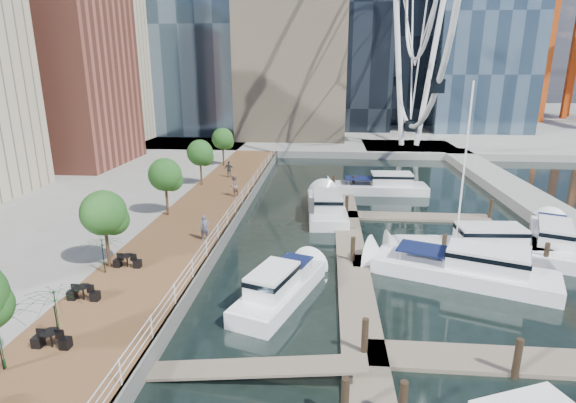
# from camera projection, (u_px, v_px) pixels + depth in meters

# --- Properties ---
(ground) EXTENTS (520.00, 520.00, 0.00)m
(ground) POSITION_uv_depth(u_px,v_px,m) (299.00, 327.00, 21.90)
(ground) COLOR black
(ground) RESTS_ON ground
(boardwalk) EXTENTS (6.00, 60.00, 1.00)m
(boardwalk) POSITION_uv_depth(u_px,v_px,m) (201.00, 218.00, 36.86)
(boardwalk) COLOR brown
(boardwalk) RESTS_ON ground
(seawall) EXTENTS (0.25, 60.00, 1.00)m
(seawall) POSITION_uv_depth(u_px,v_px,m) (237.00, 219.00, 36.62)
(seawall) COLOR #595954
(seawall) RESTS_ON ground
(land_far) EXTENTS (200.00, 114.00, 1.00)m
(land_far) POSITION_uv_depth(u_px,v_px,m) (323.00, 117.00, 119.42)
(land_far) COLOR gray
(land_far) RESTS_ON ground
(breakwater) EXTENTS (4.00, 60.00, 1.00)m
(breakwater) POSITION_uv_depth(u_px,v_px,m) (541.00, 209.00, 39.25)
(breakwater) COLOR gray
(breakwater) RESTS_ON ground
(pier) EXTENTS (14.00, 12.00, 1.00)m
(pier) POSITION_uv_depth(u_px,v_px,m) (409.00, 149.00, 70.39)
(pier) COLOR gray
(pier) RESTS_ON ground
(railing) EXTENTS (0.10, 60.00, 1.05)m
(railing) POSITION_uv_depth(u_px,v_px,m) (235.00, 207.00, 36.34)
(railing) COLOR white
(railing) RESTS_ON boardwalk
(floating_docks) EXTENTS (16.00, 34.00, 2.60)m
(floating_docks) POSITION_uv_depth(u_px,v_px,m) (424.00, 247.00, 30.66)
(floating_docks) COLOR #6D6051
(floating_docks) RESTS_ON ground
(street_trees) EXTENTS (2.60, 42.60, 4.60)m
(street_trees) POSITION_uv_depth(u_px,v_px,m) (165.00, 175.00, 35.06)
(street_trees) COLOR #3F2B1C
(street_trees) RESTS_ON ground
(cafe_tables) EXTENTS (2.50, 13.70, 0.74)m
(cafe_tables) POSITION_uv_depth(u_px,v_px,m) (69.00, 314.00, 20.46)
(cafe_tables) COLOR black
(cafe_tables) RESTS_ON ground
(yacht_foreground) EXTENTS (11.81, 7.03, 2.15)m
(yacht_foreground) POSITION_uv_depth(u_px,v_px,m) (462.00, 279.00, 27.01)
(yacht_foreground) COLOR white
(yacht_foreground) RESTS_ON ground
(pedestrian_near) EXTENTS (0.73, 0.61, 1.72)m
(pedestrian_near) POSITION_uv_depth(u_px,v_px,m) (205.00, 228.00, 30.40)
(pedestrian_near) COLOR #52576D
(pedestrian_near) RESTS_ON boardwalk
(pedestrian_mid) EXTENTS (1.16, 1.22, 1.98)m
(pedestrian_mid) POSITION_uv_depth(u_px,v_px,m) (234.00, 186.00, 41.16)
(pedestrian_mid) COLOR gray
(pedestrian_mid) RESTS_ON boardwalk
(pedestrian_far) EXTENTS (1.08, 0.55, 1.76)m
(pedestrian_far) POSITION_uv_depth(u_px,v_px,m) (229.00, 169.00, 48.71)
(pedestrian_far) COLOR #343941
(pedestrian_far) RESTS_ON boardwalk
(moored_yachts) EXTENTS (24.14, 38.09, 11.50)m
(moored_yachts) POSITION_uv_depth(u_px,v_px,m) (435.00, 248.00, 31.79)
(moored_yachts) COLOR silver
(moored_yachts) RESTS_ON ground
(cafe_seating) EXTENTS (4.87, 11.81, 2.63)m
(cafe_seating) POSITION_uv_depth(u_px,v_px,m) (48.00, 308.00, 19.25)
(cafe_seating) COLOR black
(cafe_seating) RESTS_ON ground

